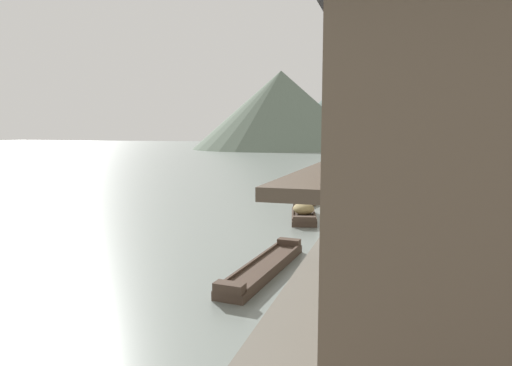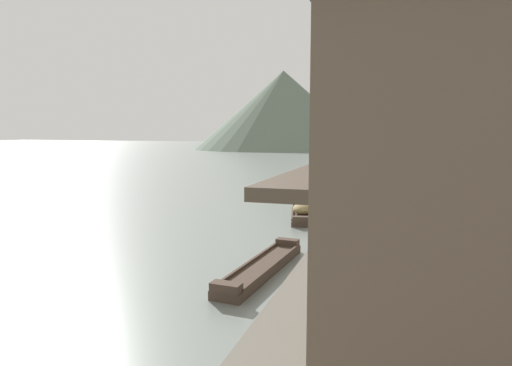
{
  "view_description": "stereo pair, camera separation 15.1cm",
  "coord_description": "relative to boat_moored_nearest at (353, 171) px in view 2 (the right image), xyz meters",
  "views": [
    {
      "loc": [
        9.14,
        -1.49,
        4.13
      ],
      "look_at": [
        2.36,
        19.99,
        1.52
      ],
      "focal_mm": 30.4,
      "sensor_mm": 36.0,
      "label": 1
    },
    {
      "loc": [
        9.29,
        -1.44,
        4.13
      ],
      "look_at": [
        2.36,
        19.99,
        1.52
      ],
      "focal_mm": 30.4,
      "sensor_mm": 36.0,
      "label": 2
    }
  ],
  "objects": [
    {
      "name": "boat_midriver_drifting",
      "position": [
        0.14,
        -26.57,
        0.18
      ],
      "size": [
        1.9,
        3.9,
        0.8
      ],
      "color": "#423328",
      "rests_on": "ground"
    },
    {
      "name": "house_waterfront_second",
      "position": [
        5.67,
        -32.12,
        3.75
      ],
      "size": [
        5.65,
        6.14,
        6.14
      ],
      "color": "gray",
      "rests_on": "riverbank_right"
    },
    {
      "name": "house_waterfront_tall",
      "position": [
        6.32,
        -25.3,
        3.74
      ],
      "size": [
        6.95,
        7.04,
        6.14
      ],
      "color": "gray",
      "rests_on": "riverbank_right"
    },
    {
      "name": "house_waterfront_narrow",
      "position": [
        5.82,
        -17.84,
        5.04
      ],
      "size": [
        5.95,
        8.32,
        8.74
      ],
      "color": "gray",
      "rests_on": "riverbank_right"
    },
    {
      "name": "boat_moored_third",
      "position": [
        0.6,
        -34.8,
        0.03
      ],
      "size": [
        1.26,
        5.19,
        0.46
      ],
      "color": "#423328",
      "rests_on": "ground"
    },
    {
      "name": "hill_far_west",
      "position": [
        -23.94,
        63.45,
        9.9
      ],
      "size": [
        45.92,
        45.92,
        20.04
      ],
      "primitive_type": "cone",
      "color": "#5B6B5B",
      "rests_on": "ground"
    },
    {
      "name": "boat_moored_second",
      "position": [
        -0.13,
        -21.26,
        0.08
      ],
      "size": [
        1.84,
        4.37,
        0.6
      ],
      "color": "brown",
      "rests_on": "ground"
    },
    {
      "name": "boat_moored_far",
      "position": [
        0.76,
        -14.6,
        0.11
      ],
      "size": [
        1.39,
        4.08,
        0.66
      ],
      "color": "brown",
      "rests_on": "ground"
    },
    {
      "name": "house_waterfront_far",
      "position": [
        5.67,
        -9.31,
        5.04
      ],
      "size": [
        5.65,
        8.16,
        8.74
      ],
      "color": "#7F705B",
      "rests_on": "riverbank_right"
    },
    {
      "name": "hill_far_centre",
      "position": [
        -4.68,
        83.69,
        12.09
      ],
      "size": [
        53.55,
        53.55,
        24.44
      ],
      "primitive_type": "cone",
      "color": "#4C5B56",
      "rests_on": "ground"
    },
    {
      "name": "boat_moored_nearest",
      "position": [
        0.0,
        0.0,
        0.0
      ],
      "size": [
        1.6,
        5.45,
        0.38
      ],
      "color": "#33281E",
      "rests_on": "ground"
    },
    {
      "name": "riverbank_right",
      "position": [
        11.02,
        -15.3,
        0.31
      ],
      "size": [
        18.0,
        110.0,
        0.87
      ],
      "primitive_type": "cube",
      "color": "#6B665B",
      "rests_on": "ground"
    }
  ]
}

